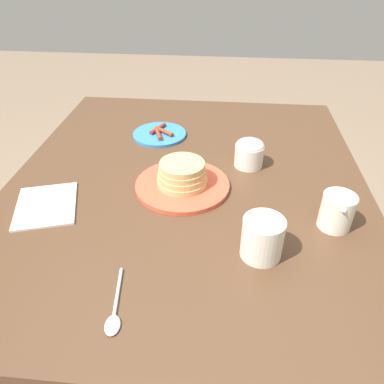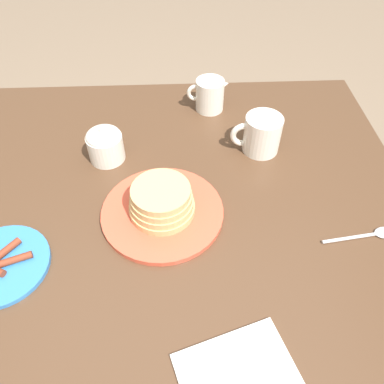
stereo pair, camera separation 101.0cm
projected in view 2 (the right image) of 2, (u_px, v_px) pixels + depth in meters
The scene contains 9 objects.
ground_plane at pixel (164, 342), 1.34m from camera, with size 8.00×8.00×0.00m, color #7A6651.
dining_table at pixel (149, 243), 0.89m from camera, with size 1.19×1.00×0.74m.
pancake_plate at pixel (162, 206), 0.77m from camera, with size 0.26×0.26×0.08m.
side_plate_bacon at pixel (1, 264), 0.70m from camera, with size 0.18×0.18×0.02m.
coffee_mug at pixel (261, 134), 0.90m from camera, with size 0.12×0.09×0.09m.
creamer_pitcher at pixel (210, 94), 1.02m from camera, with size 0.12×0.08×0.10m.
sugar_bowl at pixel (105, 144), 0.88m from camera, with size 0.08×0.08×0.09m.
napkin at pixel (240, 381), 0.57m from camera, with size 0.21×0.19×0.01m.
spoon at pixel (373, 234), 0.75m from camera, with size 0.16×0.04×0.01m.
Camera 2 is at (-0.08, 0.51, 1.36)m, focal length 35.00 mm.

